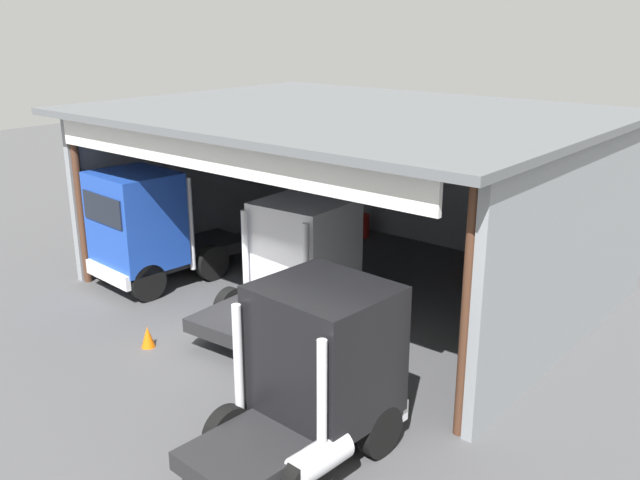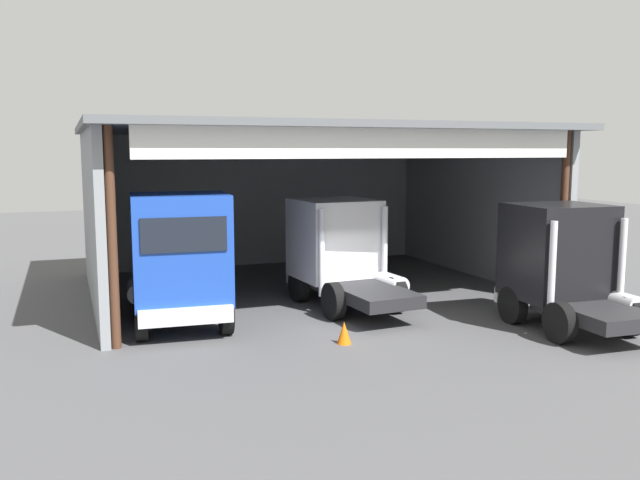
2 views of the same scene
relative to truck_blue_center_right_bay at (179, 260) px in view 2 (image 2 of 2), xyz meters
The scene contains 8 objects.
ground_plane 5.47m from the truck_blue_center_right_bay, 14.28° to the right, with size 80.00×80.00×0.00m, color #4C4C4F.
workshop_shed 7.34m from the truck_blue_center_right_bay, 45.27° to the left, with size 14.54×11.65×5.59m.
truck_blue_center_right_bay is the anchor object (origin of this frame).
truck_white_left_bay 5.33m from the truck_blue_center_right_bay, 14.10° to the left, with size 2.74×5.38×3.27m.
truck_black_right_bay 10.35m from the truck_blue_center_right_bay, 18.92° to the right, with size 2.64×4.37×3.35m.
oil_drum 8.80m from the truck_blue_center_right_bay, 75.71° to the left, with size 0.58×0.58×0.89m, color #B21E19.
tool_cart 11.04m from the truck_blue_center_right_bay, 46.63° to the left, with size 0.90×0.60×1.00m, color red.
traffic_cone 4.82m from the truck_blue_center_right_bay, 37.57° to the right, with size 0.36×0.36×0.56m, color orange.
Camera 2 is at (-7.71, -16.37, 4.81)m, focal length 37.38 mm.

